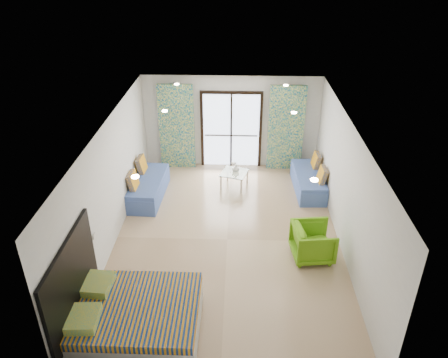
{
  "coord_description": "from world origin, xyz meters",
  "views": [
    {
      "loc": [
        0.21,
        -7.96,
        5.94
      ],
      "look_at": [
        -0.1,
        0.74,
        1.15
      ],
      "focal_mm": 35.0,
      "sensor_mm": 36.0,
      "label": 1
    }
  ],
  "objects_px": {
    "daybed_left": "(148,187)",
    "daybed_right": "(309,181)",
    "bed": "(136,317)",
    "armchair": "(313,241)",
    "coffee_table": "(234,174)"
  },
  "relations": [
    {
      "from": "bed",
      "to": "armchair",
      "type": "bearing_deg",
      "value": 32.6
    },
    {
      "from": "bed",
      "to": "daybed_left",
      "type": "height_order",
      "value": "daybed_left"
    },
    {
      "from": "daybed_left",
      "to": "daybed_right",
      "type": "bearing_deg",
      "value": 9.32
    },
    {
      "from": "daybed_left",
      "to": "coffee_table",
      "type": "xyz_separation_m",
      "value": [
        2.23,
        0.62,
        0.1
      ]
    },
    {
      "from": "coffee_table",
      "to": "armchair",
      "type": "height_order",
      "value": "armchair"
    },
    {
      "from": "coffee_table",
      "to": "daybed_left",
      "type": "bearing_deg",
      "value": -164.4
    },
    {
      "from": "daybed_right",
      "to": "coffee_table",
      "type": "relative_size",
      "value": 2.22
    },
    {
      "from": "daybed_left",
      "to": "daybed_right",
      "type": "relative_size",
      "value": 1.05
    },
    {
      "from": "daybed_right",
      "to": "bed",
      "type": "bearing_deg",
      "value": -128.28
    },
    {
      "from": "armchair",
      "to": "bed",
      "type": "bearing_deg",
      "value": 115.93
    },
    {
      "from": "daybed_right",
      "to": "armchair",
      "type": "distance_m",
      "value": 2.87
    },
    {
      "from": "daybed_left",
      "to": "coffee_table",
      "type": "bearing_deg",
      "value": 18.07
    },
    {
      "from": "bed",
      "to": "daybed_right",
      "type": "relative_size",
      "value": 1.15
    },
    {
      "from": "bed",
      "to": "daybed_left",
      "type": "relative_size",
      "value": 1.09
    },
    {
      "from": "daybed_right",
      "to": "daybed_left",
      "type": "bearing_deg",
      "value": -175.45
    }
  ]
}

